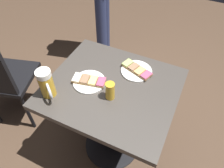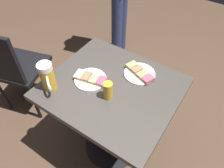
% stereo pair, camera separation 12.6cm
% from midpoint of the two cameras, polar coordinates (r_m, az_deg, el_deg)
% --- Properties ---
extents(ground_plane, '(6.00, 6.00, 0.00)m').
position_cam_midpoint_polar(ground_plane, '(1.88, -1.99, -15.74)').
color(ground_plane, '#4C3828').
extents(cafe_table, '(0.68, 0.77, 0.73)m').
position_cam_midpoint_polar(cafe_table, '(1.40, -2.58, -5.27)').
color(cafe_table, black).
rests_on(cafe_table, ground_plane).
extents(plate_near, '(0.19, 0.21, 0.03)m').
position_cam_midpoint_polar(plate_near, '(1.35, 3.88, 3.50)').
color(plate_near, white).
rests_on(plate_near, cafe_table).
extents(plate_far, '(0.20, 0.21, 0.03)m').
position_cam_midpoint_polar(plate_far, '(1.30, -8.82, 0.62)').
color(plate_far, white).
rests_on(plate_far, cafe_table).
extents(beer_mug, '(0.11, 0.12, 0.18)m').
position_cam_midpoint_polar(beer_mug, '(1.24, -19.75, -0.18)').
color(beer_mug, gold).
rests_on(beer_mug, cafe_table).
extents(beer_glass_small, '(0.05, 0.05, 0.11)m').
position_cam_midpoint_polar(beer_glass_small, '(1.18, -3.57, -1.98)').
color(beer_glass_small, gold).
rests_on(beer_glass_small, cafe_table).
extents(cafe_chair, '(0.47, 0.47, 0.88)m').
position_cam_midpoint_polar(cafe_chair, '(1.86, -28.82, 1.44)').
color(cafe_chair, black).
rests_on(cafe_chair, ground_plane).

